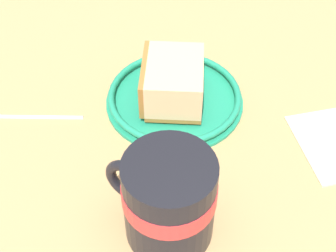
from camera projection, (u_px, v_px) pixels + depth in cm
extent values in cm
cube|color=tan|center=(151.00, 160.00, 59.25)|extent=(133.46, 133.46, 2.23)
cylinder|color=#1E8C66|center=(175.00, 100.00, 63.96)|extent=(17.31, 17.31, 0.87)
torus|color=#1E8C66|center=(175.00, 95.00, 63.35)|extent=(16.72, 16.72, 0.80)
cube|color=#9E662D|center=(175.00, 96.00, 63.43)|extent=(11.12, 10.03, 0.60)
cube|color=#EAB27F|center=(175.00, 80.00, 61.52)|extent=(11.12, 10.03, 4.64)
cube|color=#9E662D|center=(145.00, 79.00, 61.67)|extent=(8.47, 4.44, 4.64)
cylinder|color=black|center=(169.00, 200.00, 47.89)|extent=(8.81, 8.81, 10.05)
cylinder|color=red|center=(169.00, 192.00, 46.98)|extent=(8.98, 8.98, 2.21)
cylinder|color=black|center=(169.00, 184.00, 46.06)|extent=(7.75, 7.75, 0.40)
torus|color=black|center=(130.00, 182.00, 49.36)|extent=(4.90, 4.24, 5.46)
cylinder|color=silver|center=(42.00, 116.00, 62.26)|extent=(4.45, 9.59, 0.50)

